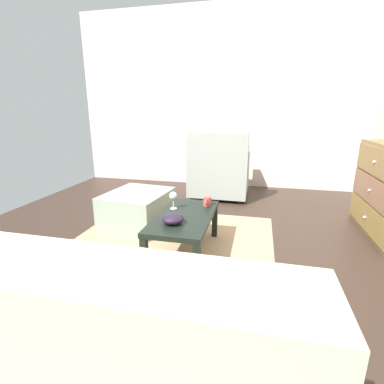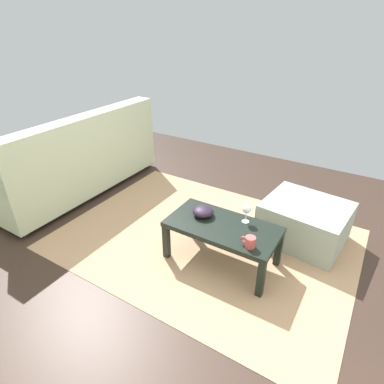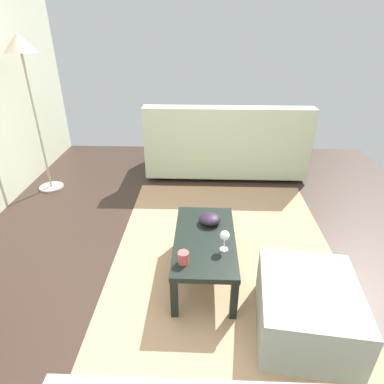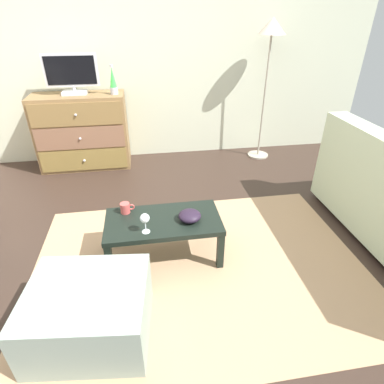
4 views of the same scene
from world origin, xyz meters
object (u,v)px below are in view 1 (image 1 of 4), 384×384
Objects in this scene: bowl_decorative at (173,219)px; ottoman at (138,209)px; coffee_table at (184,220)px; armchair at (219,171)px; wine_glass at (173,196)px; mug at (207,201)px.

ottoman is (-0.71, -0.62, -0.21)m from bowl_decorative.
coffee_table is at bearing 169.05° from bowl_decorative.
wine_glass is at bearing -6.11° from armchair.
wine_glass is 1.38× the size of mug.
bowl_decorative is at bearing -10.95° from coffee_table.
mug is at bearing 3.81° from armchair.
ottoman is at bearing -127.53° from coffee_table.
armchair is at bearing 177.68° from bowl_decorative.
mug is (-0.29, 0.14, 0.09)m from coffee_table.
wine_glass is at bearing -163.88° from bowl_decorative.
coffee_table is 5.71× the size of wine_glass.
coffee_table is 7.87× the size of mug.
mug is at bearing 153.33° from coffee_table.
wine_glass reaches higher than mug.
armchair is 1.50m from ottoman.
mug is at bearing 118.20° from wine_glass.
bowl_decorative is (0.20, -0.04, 0.09)m from coffee_table.
bowl_decorative reaches higher than coffee_table.
mug is (-0.15, 0.28, -0.07)m from wine_glass.
bowl_decorative is at bearing -2.32° from armchair.
ottoman is (1.31, -0.70, -0.19)m from armchair.
armchair is at bearing 173.89° from wine_glass.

